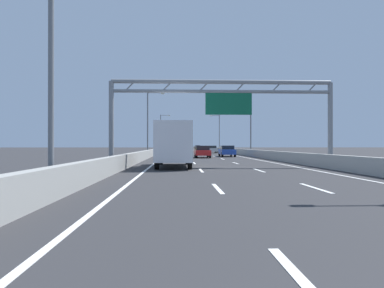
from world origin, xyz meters
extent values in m
plane|color=#2D2D30|center=(0.00, 100.00, 0.00)|extent=(260.00, 260.00, 0.00)
cube|color=white|center=(-1.80, 12.50, 0.01)|extent=(0.16, 3.00, 0.01)
cube|color=white|center=(-1.80, 21.50, 0.01)|extent=(0.16, 3.00, 0.01)
cube|color=white|center=(-1.80, 30.50, 0.01)|extent=(0.16, 3.00, 0.01)
cube|color=white|center=(-1.80, 39.50, 0.01)|extent=(0.16, 3.00, 0.01)
cube|color=white|center=(-1.80, 48.50, 0.01)|extent=(0.16, 3.00, 0.01)
cube|color=white|center=(-1.80, 57.50, 0.01)|extent=(0.16, 3.00, 0.01)
cube|color=white|center=(-1.80, 66.50, 0.01)|extent=(0.16, 3.00, 0.01)
cube|color=white|center=(-1.80, 75.50, 0.01)|extent=(0.16, 3.00, 0.01)
cube|color=white|center=(-1.80, 84.50, 0.01)|extent=(0.16, 3.00, 0.01)
cube|color=white|center=(-1.80, 93.50, 0.01)|extent=(0.16, 3.00, 0.01)
cube|color=white|center=(-1.80, 102.50, 0.01)|extent=(0.16, 3.00, 0.01)
cube|color=white|center=(-1.80, 111.50, 0.01)|extent=(0.16, 3.00, 0.01)
cube|color=white|center=(-1.80, 120.50, 0.01)|extent=(0.16, 3.00, 0.01)
cube|color=white|center=(-1.80, 129.50, 0.01)|extent=(0.16, 3.00, 0.01)
cube|color=white|center=(-1.80, 138.50, 0.01)|extent=(0.16, 3.00, 0.01)
cube|color=white|center=(-1.80, 147.50, 0.01)|extent=(0.16, 3.00, 0.01)
cube|color=white|center=(-1.80, 156.50, 0.01)|extent=(0.16, 3.00, 0.01)
cube|color=white|center=(1.80, 12.50, 0.01)|extent=(0.16, 3.00, 0.01)
cube|color=white|center=(1.80, 21.50, 0.01)|extent=(0.16, 3.00, 0.01)
cube|color=white|center=(1.80, 30.50, 0.01)|extent=(0.16, 3.00, 0.01)
cube|color=white|center=(1.80, 39.50, 0.01)|extent=(0.16, 3.00, 0.01)
cube|color=white|center=(1.80, 48.50, 0.01)|extent=(0.16, 3.00, 0.01)
cube|color=white|center=(1.80, 57.50, 0.01)|extent=(0.16, 3.00, 0.01)
cube|color=white|center=(1.80, 66.50, 0.01)|extent=(0.16, 3.00, 0.01)
cube|color=white|center=(1.80, 75.50, 0.01)|extent=(0.16, 3.00, 0.01)
cube|color=white|center=(1.80, 84.50, 0.01)|extent=(0.16, 3.00, 0.01)
cube|color=white|center=(1.80, 93.50, 0.01)|extent=(0.16, 3.00, 0.01)
cube|color=white|center=(1.80, 102.50, 0.01)|extent=(0.16, 3.00, 0.01)
cube|color=white|center=(1.80, 111.50, 0.01)|extent=(0.16, 3.00, 0.01)
cube|color=white|center=(1.80, 120.50, 0.01)|extent=(0.16, 3.00, 0.01)
cube|color=white|center=(1.80, 129.50, 0.01)|extent=(0.16, 3.00, 0.01)
cube|color=white|center=(1.80, 138.50, 0.01)|extent=(0.16, 3.00, 0.01)
cube|color=white|center=(1.80, 147.50, 0.01)|extent=(0.16, 3.00, 0.01)
cube|color=white|center=(1.80, 156.50, 0.01)|extent=(0.16, 3.00, 0.01)
cube|color=white|center=(-5.25, 88.00, 0.01)|extent=(0.16, 176.00, 0.01)
cube|color=white|center=(5.25, 88.00, 0.01)|extent=(0.16, 176.00, 0.01)
cube|color=#9E9E99|center=(-6.90, 110.00, 0.47)|extent=(0.45, 220.00, 0.95)
cube|color=#9E9E99|center=(6.90, 110.00, 0.47)|extent=(0.45, 220.00, 0.95)
cylinder|color=gray|center=(-8.04, 25.50, 3.10)|extent=(0.36, 0.36, 6.20)
cylinder|color=gray|center=(8.04, 25.50, 3.10)|extent=(0.36, 0.36, 6.20)
cylinder|color=gray|center=(0.00, 25.50, 6.20)|extent=(16.08, 0.32, 0.32)
cylinder|color=gray|center=(0.00, 25.50, 5.50)|extent=(16.08, 0.26, 0.26)
cylinder|color=gray|center=(-6.70, 25.50, 5.85)|extent=(0.74, 0.10, 0.74)
cylinder|color=gray|center=(-4.02, 25.50, 5.85)|extent=(0.74, 0.10, 0.74)
cylinder|color=gray|center=(-1.34, 25.50, 5.85)|extent=(0.74, 0.10, 0.74)
cylinder|color=gray|center=(1.34, 25.50, 5.85)|extent=(0.74, 0.10, 0.74)
cylinder|color=gray|center=(4.02, 25.50, 5.85)|extent=(0.74, 0.10, 0.74)
cylinder|color=gray|center=(6.70, 25.50, 5.85)|extent=(0.74, 0.10, 0.74)
cube|color=#0F5B3D|center=(0.47, 25.50, 4.60)|extent=(3.40, 0.12, 1.60)
cylinder|color=slate|center=(-7.70, 12.31, 4.75)|extent=(0.20, 0.20, 9.50)
cylinder|color=slate|center=(-7.70, 52.53, 4.75)|extent=(0.20, 0.20, 9.50)
cylinder|color=slate|center=(-6.60, 52.53, 9.35)|extent=(2.20, 0.12, 0.12)
cube|color=#F2EAC6|center=(-5.50, 52.53, 9.25)|extent=(0.56, 0.28, 0.20)
cylinder|color=slate|center=(7.70, 52.53, 4.75)|extent=(0.20, 0.20, 9.50)
cylinder|color=slate|center=(6.60, 52.53, 9.35)|extent=(2.20, 0.12, 0.12)
cube|color=#F2EAC6|center=(5.50, 52.53, 9.25)|extent=(0.56, 0.28, 0.20)
cylinder|color=slate|center=(-7.70, 92.74, 4.75)|extent=(0.20, 0.20, 9.50)
cylinder|color=slate|center=(-6.60, 92.74, 9.35)|extent=(2.20, 0.12, 0.12)
cube|color=#F2EAC6|center=(-5.50, 92.74, 9.25)|extent=(0.56, 0.28, 0.20)
cylinder|color=slate|center=(7.70, 92.74, 4.75)|extent=(0.20, 0.20, 9.50)
cylinder|color=slate|center=(6.60, 92.74, 9.35)|extent=(2.20, 0.12, 0.12)
cube|color=#F2EAC6|center=(5.50, 92.74, 9.25)|extent=(0.56, 0.28, 0.20)
cube|color=#A8ADB2|center=(3.58, 69.62, 0.64)|extent=(1.74, 4.27, 0.64)
cube|color=black|center=(3.58, 69.92, 1.20)|extent=(1.53, 1.87, 0.49)
cylinder|color=black|center=(2.82, 71.20, 0.32)|extent=(0.22, 0.64, 0.64)
cylinder|color=black|center=(4.34, 71.20, 0.32)|extent=(0.22, 0.64, 0.64)
cylinder|color=black|center=(2.82, 68.03, 0.32)|extent=(0.22, 0.64, 0.64)
cylinder|color=black|center=(4.34, 68.03, 0.32)|extent=(0.22, 0.64, 0.64)
cube|color=#1E7A38|center=(-0.01, 105.65, 0.63)|extent=(1.80, 4.33, 0.62)
cube|color=black|center=(-0.01, 105.63, 1.17)|extent=(1.58, 1.92, 0.45)
cylinder|color=black|center=(-0.80, 107.26, 0.32)|extent=(0.22, 0.64, 0.64)
cylinder|color=black|center=(0.78, 107.26, 0.32)|extent=(0.22, 0.64, 0.64)
cylinder|color=black|center=(-0.80, 104.03, 0.32)|extent=(0.22, 0.64, 0.64)
cylinder|color=black|center=(0.78, 104.03, 0.32)|extent=(0.22, 0.64, 0.64)
cube|color=#2347AD|center=(3.43, 47.62, 0.66)|extent=(1.89, 4.36, 0.67)
cube|color=black|center=(3.43, 47.41, 1.25)|extent=(1.66, 2.02, 0.52)
cylinder|color=black|center=(2.59, 49.25, 0.32)|extent=(0.22, 0.64, 0.64)
cylinder|color=black|center=(4.26, 49.25, 0.32)|extent=(0.22, 0.64, 0.64)
cylinder|color=black|center=(2.59, 45.99, 0.32)|extent=(0.22, 0.64, 0.64)
cylinder|color=black|center=(4.26, 45.99, 0.32)|extent=(0.22, 0.64, 0.64)
cube|color=black|center=(3.82, 126.35, 0.66)|extent=(1.86, 4.16, 0.68)
cube|color=black|center=(3.82, 126.58, 1.23)|extent=(1.64, 1.67, 0.47)
cylinder|color=black|center=(3.00, 127.88, 0.32)|extent=(0.22, 0.64, 0.64)
cylinder|color=black|center=(4.65, 127.88, 0.32)|extent=(0.22, 0.64, 0.64)
cylinder|color=black|center=(3.00, 124.82, 0.32)|extent=(0.22, 0.64, 0.64)
cylinder|color=black|center=(4.65, 124.82, 0.32)|extent=(0.22, 0.64, 0.64)
cube|color=yellow|center=(-3.58, 79.06, 0.63)|extent=(1.78, 4.28, 0.61)
cube|color=black|center=(-3.58, 78.86, 1.15)|extent=(1.56, 2.00, 0.43)
cylinder|color=black|center=(-4.35, 80.65, 0.32)|extent=(0.22, 0.64, 0.64)
cylinder|color=black|center=(-2.80, 80.65, 0.32)|extent=(0.22, 0.64, 0.64)
cylinder|color=black|center=(-4.35, 77.47, 0.32)|extent=(0.22, 0.64, 0.64)
cylinder|color=black|center=(-2.80, 77.47, 0.32)|extent=(0.22, 0.64, 0.64)
cube|color=orange|center=(0.23, 138.52, 0.67)|extent=(1.85, 4.65, 0.71)
cube|color=black|center=(0.23, 137.88, 1.27)|extent=(1.62, 2.22, 0.50)
cylinder|color=black|center=(-0.58, 140.30, 0.32)|extent=(0.22, 0.64, 0.64)
cylinder|color=black|center=(1.04, 140.30, 0.32)|extent=(0.22, 0.64, 0.64)
cylinder|color=black|center=(-0.58, 136.75, 0.32)|extent=(0.22, 0.64, 0.64)
cylinder|color=black|center=(1.04, 136.75, 0.32)|extent=(0.22, 0.64, 0.64)
cube|color=red|center=(-0.19, 43.75, 0.64)|extent=(1.85, 4.30, 0.63)
cube|color=black|center=(-0.19, 43.51, 1.23)|extent=(1.63, 1.79, 0.55)
cylinder|color=black|center=(-1.00, 45.35, 0.32)|extent=(0.22, 0.64, 0.64)
cylinder|color=black|center=(0.63, 45.35, 0.32)|extent=(0.22, 0.64, 0.64)
cylinder|color=black|center=(-1.00, 42.15, 0.32)|extent=(0.22, 0.64, 0.64)
cylinder|color=black|center=(0.63, 42.15, 0.32)|extent=(0.22, 0.64, 0.64)
cube|color=silver|center=(-3.53, 28.42, 1.40)|extent=(2.43, 2.28, 1.84)
cube|color=silver|center=(-3.53, 24.25, 1.80)|extent=(2.43, 5.65, 2.63)
cylinder|color=black|center=(-4.61, 28.66, 0.48)|extent=(0.28, 0.96, 0.96)
cylinder|color=black|center=(-2.46, 28.66, 0.48)|extent=(0.28, 0.96, 0.96)
cylinder|color=black|center=(-4.61, 22.82, 0.48)|extent=(0.28, 0.96, 0.96)
cylinder|color=black|center=(-2.46, 22.82, 0.48)|extent=(0.28, 0.96, 0.96)
camera|label=1|loc=(-3.25, -0.36, 1.59)|focal=33.31mm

